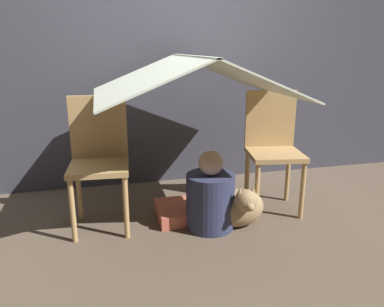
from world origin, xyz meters
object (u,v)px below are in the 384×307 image
at_px(chair_right, 273,145).
at_px(dog, 239,207).
at_px(person_front, 210,198).
at_px(chair_left, 99,156).

xyz_separation_m(chair_right, dog, (-0.38, -0.30, -0.36)).
xyz_separation_m(person_front, dog, (0.20, -0.05, -0.07)).
distance_m(chair_left, person_front, 0.83).
relative_size(person_front, dog, 1.48).
xyz_separation_m(chair_right, person_front, (-0.58, -0.25, -0.29)).
bearing_deg(dog, person_front, 166.06).
bearing_deg(chair_right, person_front, -146.99).
height_order(chair_left, person_front, chair_left).
bearing_deg(chair_left, person_front, -13.94).
relative_size(chair_right, person_front, 1.62).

